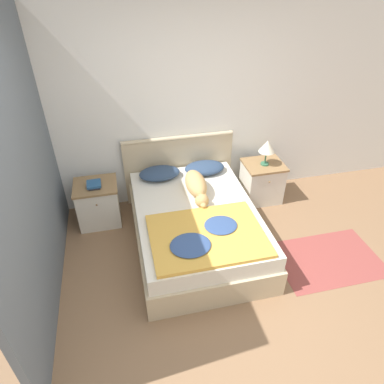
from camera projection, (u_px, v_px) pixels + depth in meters
ground_plane at (217, 320)px, 3.25m from camera, size 16.00×16.00×0.00m
wall_back at (172, 110)px, 4.22m from camera, size 9.00×0.06×2.55m
wall_side_left at (29, 168)px, 3.08m from camera, size 0.06×3.10×2.55m
bed at (196, 226)px, 3.98m from camera, size 1.38×1.92×0.51m
headboard at (179, 166)px, 4.62m from camera, size 1.46×0.06×0.95m
nightstand_left at (98, 203)px, 4.30m from camera, size 0.52×0.46×0.56m
nightstand_right at (262, 181)px, 4.70m from camera, size 0.52×0.46×0.56m
pillow_left at (160, 173)px, 4.33m from camera, size 0.52×0.34×0.13m
pillow_right at (205, 168)px, 4.44m from camera, size 0.52×0.34×0.13m
quilt at (206, 236)px, 3.43m from camera, size 1.14×0.87×0.07m
dog at (197, 186)px, 4.02m from camera, size 0.24×0.73×0.23m
book_stack at (94, 184)px, 4.09m from camera, size 0.17×0.20×0.05m
table_lamp at (267, 147)px, 4.38m from camera, size 0.21×0.21×0.35m
rug at (328, 259)px, 3.89m from camera, size 1.17×0.79×0.00m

